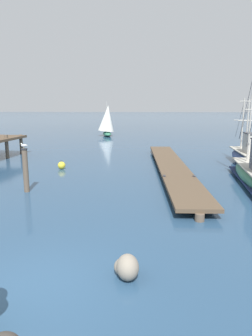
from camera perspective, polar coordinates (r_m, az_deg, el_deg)
ground_plane at (r=7.99m, az=-16.84°, el=-20.65°), size 400.00×400.00×0.00m
floating_dock at (r=19.99m, az=8.51°, el=0.43°), size 2.37×17.87×0.53m
fishing_boat_0 at (r=23.40m, az=21.70°, el=2.23°), size 1.83×6.55×4.76m
mooring_piling at (r=15.66m, az=-18.35°, el=-0.30°), size 0.30×0.30×2.17m
perched_seagull at (r=15.47m, az=-18.61°, el=4.04°), size 0.38×0.16×0.26m
shore_rock_far_edge at (r=7.91m, az=0.10°, el=-18.11°), size 0.75×0.93×0.62m
mooring_buoy at (r=20.92m, az=-12.01°, el=0.50°), size 0.51×0.51×0.58m
distant_sailboat at (r=43.01m, az=-3.58°, el=8.91°), size 2.94×4.52×4.78m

